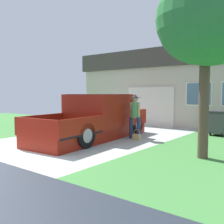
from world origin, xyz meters
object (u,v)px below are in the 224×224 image
Objects in this scene: front_yard_tree at (206,21)px; wheeled_trash_bin at (218,122)px; house_with_garage at (186,88)px; person_with_hat at (135,113)px; pickup_truck at (98,118)px; handbag at (137,136)px.

wheeled_trash_bin is (-0.79, 4.36, -2.94)m from front_yard_tree.
wheeled_trash_bin is (3.08, -4.22, -1.51)m from house_with_garage.
house_with_garage is at bearing -79.86° from person_with_hat.
front_yard_tree is at bearing 155.43° from person_with_hat.
pickup_truck is 1.44m from person_with_hat.
pickup_truck is 13.90× the size of handbag.
front_yard_tree is 5.32m from wheeled_trash_bin.
handbag is at bearing -125.87° from wheeled_trash_bin.
person_with_hat reaches higher than wheeled_trash_bin.
front_yard_tree is at bearing -27.01° from handbag.
wheeled_trash_bin is (3.57, 3.33, -0.22)m from pickup_truck.
house_with_garage reaches higher than pickup_truck.
wheeled_trash_bin is at bearing 54.13° from handbag.
pickup_truck is at bearing 166.70° from front_yard_tree.
pickup_truck and person_with_hat have the same top height.
pickup_truck is 1.67m from handbag.
pickup_truck is 7.67m from house_with_garage.
front_yard_tree is at bearing -65.71° from house_with_garage.
person_with_hat is (1.28, 0.63, 0.20)m from pickup_truck.
pickup_truck is 5.25m from front_yard_tree.
pickup_truck is 4.89m from wheeled_trash_bin.
person_with_hat is at bearing -83.53° from house_with_garage.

